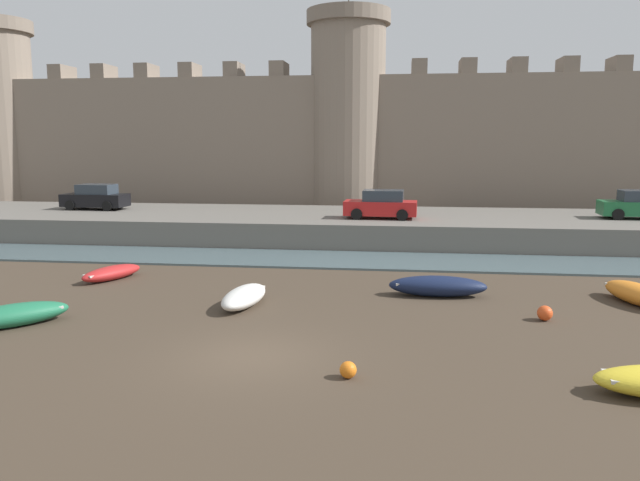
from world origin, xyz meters
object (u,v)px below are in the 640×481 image
car_quay_west (381,205)px  car_quay_centre_east (639,205)px  car_quay_east (96,197)px  mooring_buoy_mid_mud (545,313)px  rowboat_foreground_left (13,315)px  rowboat_near_channel_right (244,296)px  rowboat_foreground_centre (438,286)px  rowboat_foreground_right (638,294)px  mooring_buoy_near_channel (348,370)px  rowboat_midflat_centre (112,273)px

car_quay_west → car_quay_centre_east: same height
car_quay_east → car_quay_centre_east: same height
car_quay_east → mooring_buoy_mid_mud: bearing=-35.6°
mooring_buoy_mid_mud → rowboat_foreground_left: bearing=-170.6°
car_quay_east → car_quay_centre_east: size_ratio=1.00×
rowboat_near_channel_right → rowboat_foreground_centre: bearing=18.6°
rowboat_foreground_left → rowboat_foreground_centre: (13.65, 5.68, 0.03)m
rowboat_foreground_right → car_quay_centre_east: 14.92m
rowboat_near_channel_right → car_quay_east: 21.98m
rowboat_foreground_left → rowboat_foreground_centre: size_ratio=0.87×
rowboat_foreground_left → mooring_buoy_near_channel: rowboat_foreground_left is taller
mooring_buoy_near_channel → car_quay_east: bearing=128.2°
rowboat_near_channel_right → rowboat_foreground_right: bearing=8.4°
rowboat_midflat_centre → rowboat_near_channel_right: size_ratio=0.96×
mooring_buoy_mid_mud → car_quay_east: bearing=144.4°
mooring_buoy_mid_mud → car_quay_west: bearing=111.4°
rowboat_foreground_right → rowboat_midflat_centre: size_ratio=1.13×
rowboat_near_channel_right → car_quay_east: car_quay_east is taller
rowboat_near_channel_right → mooring_buoy_near_channel: rowboat_near_channel_right is taller
rowboat_near_channel_right → mooring_buoy_near_channel: (4.25, -6.37, -0.14)m
rowboat_foreground_centre → car_quay_west: bearing=101.8°
rowboat_foreground_right → mooring_buoy_mid_mud: bearing=-145.6°
rowboat_foreground_right → rowboat_midflat_centre: bearing=176.1°
rowboat_midflat_centre → car_quay_east: bearing=118.9°
rowboat_foreground_left → rowboat_midflat_centre: (0.05, 6.81, -0.07)m
rowboat_near_channel_right → mooring_buoy_near_channel: size_ratio=7.52×
mooring_buoy_near_channel → car_quay_east: car_quay_east is taller
rowboat_near_channel_right → mooring_buoy_near_channel: bearing=-56.3°
mooring_buoy_mid_mud → rowboat_foreground_right: bearing=34.4°
rowboat_foreground_left → mooring_buoy_near_channel: size_ratio=7.47×
mooring_buoy_mid_mud → rowboat_midflat_centre: bearing=166.7°
rowboat_foreground_right → mooring_buoy_mid_mud: rowboat_foreground_right is taller
rowboat_midflat_centre → car_quay_east: (-7.37, 13.36, 1.92)m
mooring_buoy_near_channel → car_quay_west: 20.84m
car_quay_centre_east → rowboat_near_channel_right: bearing=-139.7°
rowboat_foreground_left → car_quay_centre_east: (25.64, 19.39, 1.86)m
mooring_buoy_mid_mud → car_quay_west: 16.13m
rowboat_foreground_right → mooring_buoy_near_channel: size_ratio=8.12×
rowboat_midflat_centre → mooring_buoy_near_channel: (10.90, -9.84, -0.10)m
rowboat_foreground_centre → rowboat_near_channel_right: bearing=-161.4°
car_quay_centre_east → car_quay_east: bearing=178.7°
rowboat_midflat_centre → rowboat_near_channel_right: 7.50m
rowboat_near_channel_right → mooring_buoy_mid_mud: rowboat_near_channel_right is taller
rowboat_foreground_right → rowboat_near_channel_right: (-14.07, -2.07, -0.03)m
car_quay_west → car_quay_centre_east: 14.61m
rowboat_foreground_right → car_quay_west: 15.74m
mooring_buoy_mid_mud → car_quay_west: size_ratio=0.12×
rowboat_foreground_right → car_quay_west: bearing=128.1°
car_quay_centre_east → rowboat_foreground_left: bearing=-142.9°
rowboat_midflat_centre → car_quay_west: 15.66m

